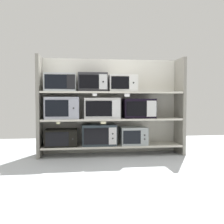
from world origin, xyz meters
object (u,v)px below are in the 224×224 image
Objects in this scene: microwave_1 at (99,135)px; microwave_5 at (139,108)px; microwave_4 at (101,108)px; microwave_6 at (61,83)px; microwave_8 at (122,83)px; microwave_2 at (133,136)px; microwave_3 at (62,108)px; microwave_0 at (62,137)px; microwave_7 at (92,82)px.

microwave_5 is (0.65, 0.00, 0.42)m from microwave_1.
microwave_4 reaches higher than microwave_5.
microwave_6 is 1.08× the size of microwave_8.
microwave_5 reaches higher than microwave_1.
microwave_3 reaches higher than microwave_2.
microwave_0 is at bearing -179.99° from microwave_1.
microwave_7 is at bearing 0.05° from microwave_0.
microwave_6 is (-1.15, -0.00, 0.85)m from microwave_2.
microwave_6 reaches higher than microwave_2.
microwave_4 is at bearing 0.04° from microwave_0.
microwave_2 is at bearing -0.01° from microwave_4.
microwave_6 is (-1.24, -0.00, 0.40)m from microwave_5.
microwave_8 is at bearing -179.98° from microwave_5.
microwave_7 reaches higher than microwave_2.
microwave_5 is 0.86m from microwave_7.
microwave_1 is at bearing 0.01° from microwave_0.
microwave_6 is at bearing 180.00° from microwave_1.
microwave_4 is at bearing 179.99° from microwave_2.
microwave_7 reaches higher than microwave_0.
microwave_2 reaches higher than microwave_0.
microwave_4 is 1.18× the size of microwave_6.
microwave_3 is 1.22m from microwave_5.
microwave_5 is at bearing 0.02° from microwave_1.
microwave_2 is 0.68m from microwave_4.
microwave_2 is at bearing -0.00° from microwave_3.
microwave_2 is 1.08m from microwave_7.
microwave_1 is at bearing -0.02° from microwave_3.
microwave_8 is (-0.18, 0.00, 0.84)m from microwave_2.
microwave_1 is 0.90m from microwave_8.
microwave_1 is 1.19× the size of microwave_7.
microwave_3 is 1.03m from microwave_8.
microwave_3 reaches higher than microwave_5.
microwave_1 is at bearing -0.17° from microwave_7.
microwave_7 is (0.47, 0.00, 0.40)m from microwave_3.
microwave_0 is 0.96× the size of microwave_5.
microwave_6 reaches higher than microwave_4.
microwave_2 is 0.81× the size of microwave_3.
microwave_8 reaches higher than microwave_4.
microwave_2 is 0.45m from microwave_5.
microwave_8 reaches higher than microwave_3.
microwave_8 is at bearing -0.00° from microwave_3.
microwave_2 is at bearing -179.94° from microwave_5.
microwave_1 is 1.03× the size of microwave_3.
microwave_0 is at bearing -179.95° from microwave_7.
microwave_3 is (-0.57, 0.00, 0.43)m from microwave_1.
microwave_7 is (-0.65, 0.00, 0.85)m from microwave_2.
microwave_3 is at bearing -179.99° from microwave_4.
microwave_4 is 1.27× the size of microwave_8.
microwave_8 is (0.38, 0.00, 0.82)m from microwave_1.
microwave_2 is (0.55, 0.00, -0.02)m from microwave_1.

